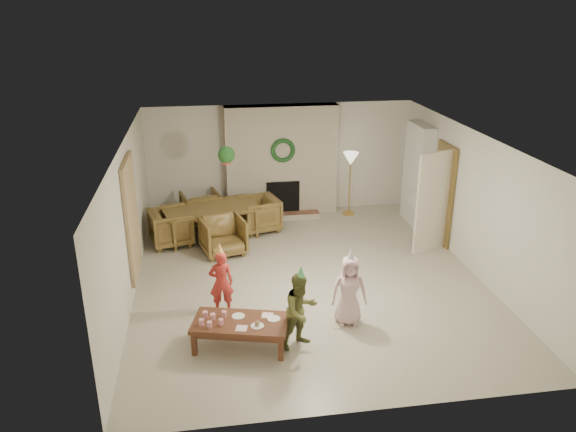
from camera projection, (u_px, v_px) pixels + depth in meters
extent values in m
plane|color=#B7B29E|center=(308.00, 278.00, 9.92)|extent=(7.00, 7.00, 0.00)
plane|color=white|center=(310.00, 141.00, 9.02)|extent=(7.00, 7.00, 0.00)
plane|color=silver|center=(280.00, 159.00, 12.70)|extent=(7.00, 0.00, 7.00)
plane|color=silver|center=(367.00, 322.00, 6.25)|extent=(7.00, 0.00, 7.00)
plane|color=silver|center=(128.00, 222.00, 9.05)|extent=(0.00, 7.00, 7.00)
plane|color=silver|center=(475.00, 203.00, 9.90)|extent=(0.00, 7.00, 7.00)
cube|color=#5B3218|center=(282.00, 161.00, 12.51)|extent=(2.50, 0.40, 2.50)
cube|color=#5B2919|center=(284.00, 216.00, 12.62)|extent=(1.60, 0.30, 0.12)
cube|color=black|center=(283.00, 197.00, 12.64)|extent=(0.75, 0.12, 0.75)
torus|color=#18401F|center=(283.00, 151.00, 12.19)|extent=(0.54, 0.10, 0.54)
cylinder|color=gold|center=(349.00, 213.00, 12.90)|extent=(0.27, 0.27, 0.03)
cylinder|color=gold|center=(350.00, 186.00, 12.66)|extent=(0.03, 0.03, 1.32)
cone|color=beige|center=(351.00, 159.00, 12.43)|extent=(0.35, 0.35, 0.29)
cube|color=white|center=(418.00, 175.00, 12.05)|extent=(0.30, 1.00, 2.20)
cube|color=white|center=(414.00, 203.00, 12.28)|extent=(0.30, 0.92, 0.03)
cube|color=white|center=(416.00, 186.00, 12.14)|extent=(0.30, 0.92, 0.03)
cube|color=white|center=(417.00, 168.00, 11.99)|extent=(0.30, 0.92, 0.03)
cube|color=white|center=(419.00, 150.00, 11.85)|extent=(0.30, 0.92, 0.03)
cube|color=maroon|center=(417.00, 199.00, 12.09)|extent=(0.20, 0.40, 0.24)
cube|color=#283C93|center=(415.00, 179.00, 12.13)|extent=(0.20, 0.44, 0.24)
cube|color=gold|center=(419.00, 163.00, 11.85)|extent=(0.20, 0.36, 0.22)
cube|color=brown|center=(443.00, 194.00, 11.08)|extent=(0.05, 0.86, 2.04)
cube|color=beige|center=(433.00, 202.00, 10.68)|extent=(0.77, 0.32, 2.00)
cube|color=tan|center=(132.00, 218.00, 9.24)|extent=(0.06, 1.20, 2.00)
imported|color=brown|center=(211.00, 223.00, 11.49)|extent=(2.09, 1.49, 0.67)
imported|color=brown|center=(223.00, 236.00, 10.77)|extent=(0.96, 0.98, 0.73)
imported|color=brown|center=(201.00, 208.00, 12.19)|extent=(0.96, 0.98, 0.73)
imported|color=brown|center=(171.00, 227.00, 11.18)|extent=(0.98, 0.96, 0.73)
imported|color=brown|center=(259.00, 214.00, 11.86)|extent=(0.98, 0.96, 0.73)
cylinder|color=tan|center=(226.00, 143.00, 10.34)|extent=(0.01, 0.01, 0.70)
cylinder|color=#AA3E37|center=(227.00, 161.00, 10.47)|extent=(0.16, 0.16, 0.12)
sphere|color=#164318|center=(226.00, 155.00, 10.43)|extent=(0.32, 0.32, 0.32)
cube|color=#5A311E|center=(240.00, 323.00, 7.84)|extent=(1.46, 0.98, 0.06)
cube|color=#5A311E|center=(241.00, 327.00, 7.86)|extent=(1.33, 0.85, 0.08)
cube|color=#5A311E|center=(194.00, 344.00, 7.71)|extent=(0.09, 0.09, 0.35)
cube|color=#5A311E|center=(281.00, 349.00, 7.60)|extent=(0.09, 0.09, 0.35)
cube|color=#5A311E|center=(204.00, 323.00, 8.22)|extent=(0.09, 0.09, 0.35)
cube|color=#5A311E|center=(285.00, 327.00, 8.11)|extent=(0.09, 0.09, 0.35)
cylinder|color=white|center=(202.00, 322.00, 7.71)|extent=(0.09, 0.09, 0.09)
cylinder|color=white|center=(205.00, 314.00, 7.90)|extent=(0.09, 0.09, 0.09)
cylinder|color=white|center=(210.00, 325.00, 7.65)|extent=(0.09, 0.09, 0.09)
cylinder|color=white|center=(213.00, 317.00, 7.84)|extent=(0.09, 0.09, 0.09)
cylinder|color=white|center=(221.00, 322.00, 7.72)|extent=(0.09, 0.09, 0.09)
cylinder|color=white|center=(224.00, 314.00, 7.91)|extent=(0.09, 0.09, 0.09)
cylinder|color=white|center=(238.00, 316.00, 7.94)|extent=(0.23, 0.23, 0.01)
cylinder|color=white|center=(257.00, 326.00, 7.70)|extent=(0.23, 0.23, 0.01)
cylinder|color=white|center=(274.00, 319.00, 7.88)|extent=(0.23, 0.23, 0.01)
sphere|color=tan|center=(257.00, 323.00, 7.69)|extent=(0.09, 0.09, 0.07)
cube|color=#FFBBC2|center=(242.00, 328.00, 7.65)|extent=(0.19, 0.19, 0.01)
cube|color=#FFBBC2|center=(267.00, 315.00, 7.96)|extent=(0.19, 0.19, 0.01)
imported|color=#B62C27|center=(221.00, 282.00, 8.66)|extent=(0.39, 0.26, 1.05)
cone|color=#E8E34D|center=(220.00, 249.00, 8.45)|extent=(0.18, 0.18, 0.20)
imported|color=brown|center=(301.00, 311.00, 7.80)|extent=(0.68, 0.63, 1.12)
cone|color=#54C573|center=(301.00, 272.00, 7.58)|extent=(0.15, 0.15, 0.18)
imported|color=beige|center=(349.00, 291.00, 8.36)|extent=(0.57, 0.40, 1.10)
cone|color=silver|center=(351.00, 255.00, 8.15)|extent=(0.18, 0.18, 0.20)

